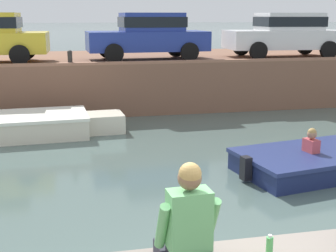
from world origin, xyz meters
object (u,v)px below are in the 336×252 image
at_px(car_right_inner_white, 286,33).
at_px(person_seated_left, 187,227).
at_px(bottle_drink, 270,246).
at_px(car_centre_blue, 149,34).
at_px(mooring_bollard_mid, 70,57).

relative_size(car_right_inner_white, person_seated_left, 4.32).
distance_m(car_right_inner_white, bottle_drink, 13.54).
xyz_separation_m(car_centre_blue, person_seated_left, (-1.77, -12.12, -1.14)).
bearing_deg(car_right_inner_white, car_centre_blue, 179.94).
relative_size(car_centre_blue, car_right_inner_white, 0.97).
bearing_deg(mooring_bollard_mid, car_centre_blue, 25.32).
height_order(car_centre_blue, bottle_drink, car_centre_blue).
distance_m(car_right_inner_white, mooring_bollard_mid, 7.69).
xyz_separation_m(mooring_bollard_mid, person_seated_left, (0.85, -10.88, -0.54)).
height_order(car_right_inner_white, person_seated_left, car_right_inner_white).
distance_m(car_centre_blue, bottle_drink, 12.21).
xyz_separation_m(car_centre_blue, bottle_drink, (-1.00, -12.08, -1.42)).
bearing_deg(car_centre_blue, car_right_inner_white, -0.06).
height_order(car_centre_blue, car_right_inner_white, same).
bearing_deg(person_seated_left, car_right_inner_white, 60.99).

